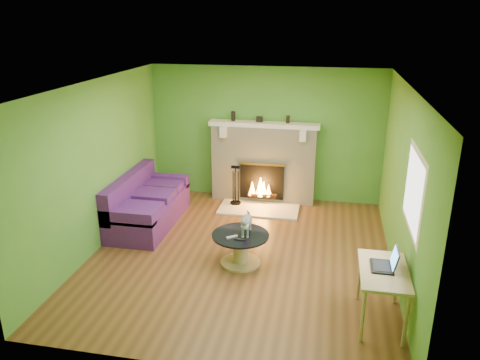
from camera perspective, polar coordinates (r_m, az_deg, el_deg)
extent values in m
plane|color=brown|center=(7.31, 0.09, -9.08)|extent=(5.00, 5.00, 0.00)
plane|color=white|center=(6.48, 0.10, 11.54)|extent=(5.00, 5.00, 0.00)
plane|color=#4A8B2D|center=(9.15, 3.10, 5.59)|extent=(5.00, 0.00, 5.00)
plane|color=#4A8B2D|center=(4.56, -6.00, -9.44)|extent=(5.00, 0.00, 5.00)
plane|color=#4A8B2D|center=(7.53, -16.98, 1.65)|extent=(0.00, 5.00, 5.00)
plane|color=#4A8B2D|center=(6.75, 19.19, -0.62)|extent=(0.00, 5.00, 5.00)
plane|color=silver|center=(5.83, 20.44, -1.30)|extent=(0.00, 1.20, 1.20)
plane|color=white|center=(5.83, 20.36, -1.29)|extent=(0.00, 1.06, 1.06)
cube|color=beige|center=(9.14, 2.88, 1.98)|extent=(2.00, 0.35, 1.50)
cube|color=black|center=(9.06, 2.68, -0.25)|extent=(0.85, 0.03, 0.68)
cube|color=gold|center=(8.94, 2.70, 1.91)|extent=(0.91, 0.02, 0.04)
cylinder|color=black|center=(9.12, 2.62, -1.97)|extent=(0.55, 0.07, 0.07)
cube|color=silver|center=(8.90, 2.94, 6.78)|extent=(2.10, 0.28, 0.08)
cube|color=silver|center=(8.89, -2.06, 5.85)|extent=(0.12, 0.10, 0.20)
cube|color=silver|center=(8.68, 7.67, 5.35)|extent=(0.12, 0.10, 0.20)
cube|color=beige|center=(8.90, 2.31, -3.54)|extent=(1.50, 0.75, 0.03)
cube|color=silver|center=(8.90, 2.94, 6.78)|extent=(2.10, 0.28, 0.08)
cube|color=#4E1A66|center=(8.40, -10.98, -3.82)|extent=(0.89, 1.97, 0.44)
cube|color=#4E1A66|center=(8.40, -13.36, -1.20)|extent=(0.20, 1.97, 0.55)
cube|color=#4E1A66|center=(7.55, -13.57, -4.43)|extent=(0.89, 0.20, 0.22)
cube|color=#4E1A66|center=(9.07, -9.05, -0.03)|extent=(0.89, 0.20, 0.22)
cube|color=#4E1A66|center=(7.81, -12.26, -3.51)|extent=(0.71, 0.52, 0.12)
cube|color=#4E1A66|center=(8.37, -10.53, -1.81)|extent=(0.71, 0.52, 0.12)
cube|color=#4E1A66|center=(8.85, -9.24, -0.53)|extent=(0.71, 0.52, 0.12)
cylinder|color=tan|center=(7.07, 0.05, -9.98)|extent=(0.59, 0.59, 0.03)
cylinder|color=tan|center=(6.97, 0.05, -8.41)|extent=(0.21, 0.21, 0.41)
cylinder|color=black|center=(6.87, 0.05, -6.74)|extent=(0.84, 0.84, 0.03)
cube|color=tan|center=(5.78, 17.13, -10.57)|extent=(0.55, 0.95, 0.04)
cylinder|color=tan|center=(5.58, 14.74, -15.79)|extent=(0.04, 0.04, 0.67)
cylinder|color=tan|center=(5.64, 19.56, -15.93)|extent=(0.04, 0.04, 0.67)
cylinder|color=tan|center=(6.30, 14.35, -11.32)|extent=(0.04, 0.04, 0.67)
cylinder|color=tan|center=(6.35, 18.55, -11.50)|extent=(0.04, 0.04, 0.67)
cube|color=gray|center=(6.77, -0.98, -6.94)|extent=(0.16, 0.14, 0.02)
cube|color=black|center=(6.69, -0.08, -7.27)|extent=(0.16, 0.05, 0.02)
cylinder|color=black|center=(9.01, -0.83, 7.79)|extent=(0.08, 0.08, 0.18)
cylinder|color=black|center=(8.86, 5.86, 7.36)|extent=(0.07, 0.07, 0.14)
cube|color=black|center=(8.92, 2.39, 7.41)|extent=(0.12, 0.08, 0.10)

